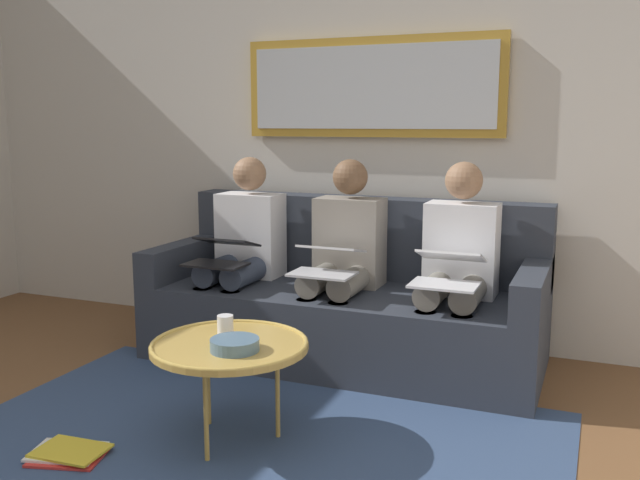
% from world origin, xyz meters
% --- Properties ---
extents(wall_rear, '(6.00, 0.12, 2.60)m').
position_xyz_m(wall_rear, '(0.00, -2.60, 1.30)').
color(wall_rear, beige).
rests_on(wall_rear, ground_plane).
extents(area_rug, '(2.60, 1.80, 0.01)m').
position_xyz_m(area_rug, '(0.00, -0.85, 0.00)').
color(area_rug, '#33476B').
rests_on(area_rug, ground_plane).
extents(couch, '(2.20, 0.90, 0.90)m').
position_xyz_m(couch, '(0.00, -2.12, 0.31)').
color(couch, '#2D333D').
rests_on(couch, ground_plane).
extents(framed_mirror, '(1.60, 0.05, 0.59)m').
position_xyz_m(framed_mirror, '(0.00, -2.51, 1.55)').
color(framed_mirror, '#B7892D').
extents(coffee_table, '(0.66, 0.66, 0.44)m').
position_xyz_m(coffee_table, '(0.08, -0.90, 0.42)').
color(coffee_table, tan).
rests_on(coffee_table, ground_plane).
extents(cup, '(0.07, 0.07, 0.09)m').
position_xyz_m(cup, '(0.15, -0.99, 0.48)').
color(cup, silver).
rests_on(cup, coffee_table).
extents(bowl, '(0.20, 0.20, 0.05)m').
position_xyz_m(bowl, '(0.01, -0.83, 0.46)').
color(bowl, slate).
rests_on(bowl, coffee_table).
extents(person_left, '(0.38, 0.58, 1.14)m').
position_xyz_m(person_left, '(-0.64, -2.05, 0.61)').
color(person_left, silver).
rests_on(person_left, couch).
extents(laptop_white, '(0.32, 0.38, 0.16)m').
position_xyz_m(laptop_white, '(-0.64, -1.81, 0.63)').
color(laptop_white, white).
extents(person_middle, '(0.38, 0.58, 1.14)m').
position_xyz_m(person_middle, '(0.00, -2.05, 0.61)').
color(person_middle, gray).
rests_on(person_middle, couch).
extents(laptop_silver, '(0.33, 0.35, 0.15)m').
position_xyz_m(laptop_silver, '(0.00, -1.80, 0.63)').
color(laptop_silver, silver).
extents(person_right, '(0.38, 0.58, 1.14)m').
position_xyz_m(person_right, '(0.64, -2.05, 0.61)').
color(person_right, silver).
rests_on(person_right, couch).
extents(laptop_black, '(0.34, 0.34, 0.15)m').
position_xyz_m(laptop_black, '(0.64, -1.80, 0.63)').
color(laptop_black, black).
extents(magazine_stack, '(0.35, 0.28, 0.03)m').
position_xyz_m(magazine_stack, '(0.62, -0.51, 0.02)').
color(magazine_stack, red).
rests_on(magazine_stack, ground_plane).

